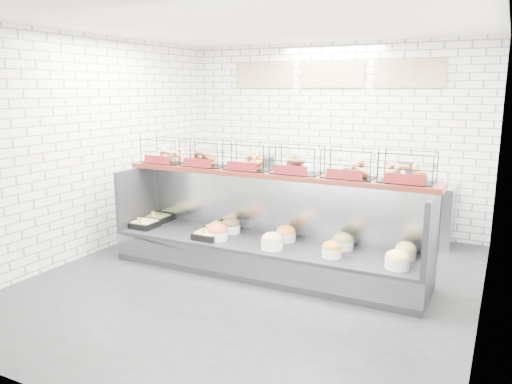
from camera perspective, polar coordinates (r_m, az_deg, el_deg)
The scene contains 5 objects.
ground at distance 6.14m, azimuth -0.27°, elevation -10.04°, with size 5.50×5.50×0.00m, color black.
room_shell at distance 6.25m, azimuth 2.27°, elevation 9.71°, with size 5.02×5.51×3.01m.
display_case at distance 6.32m, azimuth 1.24°, elevation -6.24°, with size 4.00×0.90×1.20m.
bagel_shelf at distance 6.23m, azimuth 1.93°, elevation 3.46°, with size 4.10×0.50×0.40m.
prep_counter at distance 8.15m, azimuth 7.54°, elevation -1.19°, with size 4.00×0.60×1.20m.
Camera 1 is at (2.60, -5.08, 2.28)m, focal length 35.00 mm.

